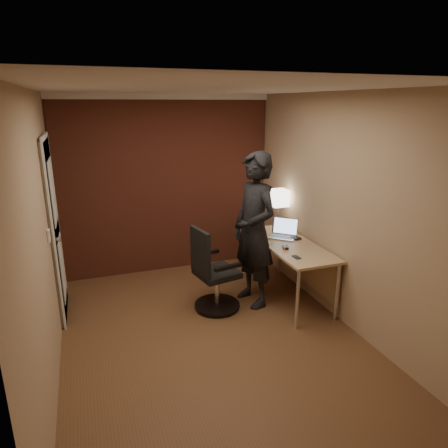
{
  "coord_description": "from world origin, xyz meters",
  "views": [
    {
      "loc": [
        -1.12,
        -3.56,
        2.38
      ],
      "look_at": [
        0.35,
        0.55,
        1.05
      ],
      "focal_mm": 32.0,
      "sensor_mm": 36.0,
      "label": 1
    }
  ],
  "objects_px": {
    "phone": "(296,257)",
    "office_chair": "(212,275)",
    "desk": "(293,252)",
    "desk_lamp": "(279,198)",
    "mouse": "(285,247)",
    "person": "(254,231)",
    "wallet": "(296,238)",
    "laptop": "(284,232)"
  },
  "relations": [
    {
      "from": "phone",
      "to": "office_chair",
      "type": "distance_m",
      "value": 1.0
    },
    {
      "from": "desk",
      "to": "desk_lamp",
      "type": "height_order",
      "value": "desk_lamp"
    },
    {
      "from": "desk_lamp",
      "to": "mouse",
      "type": "distance_m",
      "value": 0.91
    },
    {
      "from": "desk",
      "to": "mouse",
      "type": "bearing_deg",
      "value": -142.24
    },
    {
      "from": "desk_lamp",
      "to": "person",
      "type": "xyz_separation_m",
      "value": [
        -0.61,
        -0.57,
        -0.22
      ]
    },
    {
      "from": "wallet",
      "to": "office_chair",
      "type": "distance_m",
      "value": 1.18
    },
    {
      "from": "laptop",
      "to": "mouse",
      "type": "height_order",
      "value": "laptop"
    },
    {
      "from": "desk",
      "to": "desk_lamp",
      "type": "xyz_separation_m",
      "value": [
        0.08,
        0.61,
        0.55
      ]
    },
    {
      "from": "wallet",
      "to": "person",
      "type": "height_order",
      "value": "person"
    },
    {
      "from": "wallet",
      "to": "office_chair",
      "type": "relative_size",
      "value": 0.11
    },
    {
      "from": "desk",
      "to": "phone",
      "type": "distance_m",
      "value": 0.52
    },
    {
      "from": "phone",
      "to": "person",
      "type": "height_order",
      "value": "person"
    },
    {
      "from": "laptop",
      "to": "office_chair",
      "type": "bearing_deg",
      "value": -167.48
    },
    {
      "from": "mouse",
      "to": "person",
      "type": "bearing_deg",
      "value": 168.38
    },
    {
      "from": "wallet",
      "to": "mouse",
      "type": "bearing_deg",
      "value": -137.58
    },
    {
      "from": "desk_lamp",
      "to": "wallet",
      "type": "distance_m",
      "value": 0.64
    },
    {
      "from": "desk_lamp",
      "to": "mouse",
      "type": "relative_size",
      "value": 5.35
    },
    {
      "from": "office_chair",
      "to": "person",
      "type": "bearing_deg",
      "value": 1.31
    },
    {
      "from": "desk",
      "to": "office_chair",
      "type": "relative_size",
      "value": 1.5
    },
    {
      "from": "desk",
      "to": "laptop",
      "type": "distance_m",
      "value": 0.32
    },
    {
      "from": "laptop",
      "to": "desk_lamp",
      "type": "bearing_deg",
      "value": 74.54
    },
    {
      "from": "phone",
      "to": "wallet",
      "type": "xyz_separation_m",
      "value": [
        0.31,
        0.56,
        0.01
      ]
    },
    {
      "from": "desk",
      "to": "person",
      "type": "relative_size",
      "value": 0.81
    },
    {
      "from": "mouse",
      "to": "wallet",
      "type": "height_order",
      "value": "mouse"
    },
    {
      "from": "desk_lamp",
      "to": "phone",
      "type": "xyz_separation_m",
      "value": [
        -0.31,
        -1.06,
        -0.41
      ]
    },
    {
      "from": "desk",
      "to": "desk_lamp",
      "type": "distance_m",
      "value": 0.82
    },
    {
      "from": "wallet",
      "to": "person",
      "type": "distance_m",
      "value": 0.64
    },
    {
      "from": "desk",
      "to": "mouse",
      "type": "distance_m",
      "value": 0.29
    },
    {
      "from": "person",
      "to": "desk_lamp",
      "type": "bearing_deg",
      "value": 122.34
    },
    {
      "from": "person",
      "to": "mouse",
      "type": "bearing_deg",
      "value": 48.53
    },
    {
      "from": "mouse",
      "to": "person",
      "type": "relative_size",
      "value": 0.05
    },
    {
      "from": "mouse",
      "to": "phone",
      "type": "height_order",
      "value": "mouse"
    },
    {
      "from": "wallet",
      "to": "person",
      "type": "xyz_separation_m",
      "value": [
        -0.61,
        -0.08,
        0.19
      ]
    },
    {
      "from": "laptop",
      "to": "phone",
      "type": "xyz_separation_m",
      "value": [
        -0.21,
        -0.7,
        -0.06
      ]
    },
    {
      "from": "desk_lamp",
      "to": "office_chair",
      "type": "xyz_separation_m",
      "value": [
        -1.14,
        -0.59,
        -0.7
      ]
    },
    {
      "from": "mouse",
      "to": "person",
      "type": "distance_m",
      "value": 0.42
    },
    {
      "from": "laptop",
      "to": "mouse",
      "type": "distance_m",
      "value": 0.45
    },
    {
      "from": "mouse",
      "to": "office_chair",
      "type": "distance_m",
      "value": 0.92
    },
    {
      "from": "desk",
      "to": "desk_lamp",
      "type": "relative_size",
      "value": 2.8
    },
    {
      "from": "desk",
      "to": "wallet",
      "type": "relative_size",
      "value": 13.64
    },
    {
      "from": "wallet",
      "to": "desk_lamp",
      "type": "bearing_deg",
      "value": 90.27
    },
    {
      "from": "laptop",
      "to": "person",
      "type": "bearing_deg",
      "value": -156.73
    }
  ]
}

